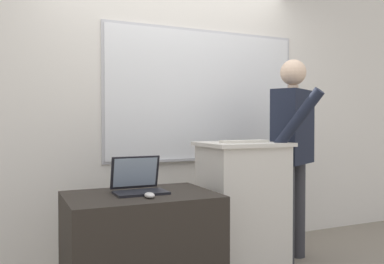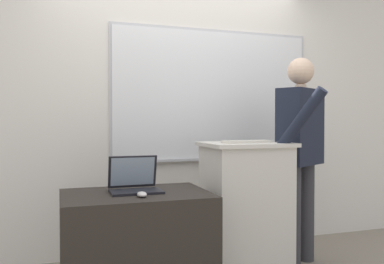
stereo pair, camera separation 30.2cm
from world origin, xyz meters
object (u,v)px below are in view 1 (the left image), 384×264
at_px(lectern_podium, 242,206).
at_px(side_desk, 141,248).
at_px(person_presenter, 293,143).
at_px(wireless_keyboard, 244,141).
at_px(laptop, 138,182).
at_px(computer_mouse_by_laptop, 150,195).

relative_size(lectern_podium, side_desk, 1.07).
distance_m(person_presenter, wireless_keyboard, 0.55).
bearing_deg(person_presenter, laptop, 157.13).
bearing_deg(side_desk, lectern_podium, 14.12).
relative_size(wireless_keyboard, computer_mouse_by_laptop, 3.85).
height_order(side_desk, wireless_keyboard, wireless_keyboard).
bearing_deg(side_desk, laptop, 89.11).
xyz_separation_m(lectern_podium, laptop, (-0.92, -0.17, 0.27)).
bearing_deg(wireless_keyboard, computer_mouse_by_laptop, -159.57).
distance_m(person_presenter, computer_mouse_by_laptop, 1.51).
xyz_separation_m(laptop, wireless_keyboard, (0.89, 0.10, 0.25)).
bearing_deg(wireless_keyboard, laptop, -173.43).
bearing_deg(person_presenter, wireless_keyboard, 158.53).
bearing_deg(laptop, lectern_podium, 10.48).
height_order(wireless_keyboard, computer_mouse_by_laptop, wireless_keyboard).
bearing_deg(lectern_podium, person_presenter, 1.90).
distance_m(side_desk, wireless_keyboard, 1.13).
relative_size(person_presenter, computer_mouse_by_laptop, 17.28).
relative_size(lectern_podium, wireless_keyboard, 2.68).
height_order(lectern_podium, side_desk, lectern_podium).
distance_m(lectern_podium, laptop, 0.97).
relative_size(side_desk, laptop, 2.84).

